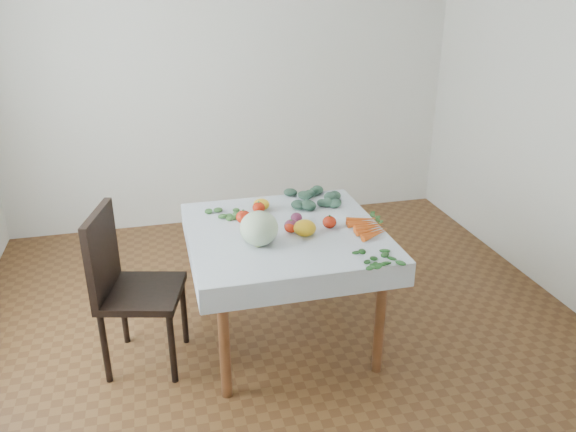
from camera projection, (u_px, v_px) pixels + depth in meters
name	position (u px, v px, depth m)	size (l,w,h in m)	color
ground	(285.00, 337.00, 3.59)	(4.00, 4.00, 0.00)	brown
back_wall	(229.00, 74.00, 4.83)	(4.00, 0.04, 2.70)	silver
table	(285.00, 246.00, 3.33)	(1.00, 1.00, 0.75)	brown
tablecloth	(285.00, 230.00, 3.29)	(1.12, 1.12, 0.01)	white
chair	(125.00, 280.00, 3.15)	(0.53, 0.53, 0.97)	black
cabbage	(259.00, 228.00, 3.08)	(0.21, 0.21, 0.19)	beige
tomato_a	(243.00, 217.00, 3.36)	(0.09, 0.09, 0.08)	#B8200C
tomato_b	(259.00, 208.00, 3.51)	(0.08, 0.08, 0.07)	#B8200C
tomato_c	(291.00, 227.00, 3.25)	(0.08, 0.08, 0.07)	#B8200C
tomato_d	(329.00, 222.00, 3.30)	(0.08, 0.08, 0.07)	#B8200C
heirloom_back	(261.00, 204.00, 3.56)	(0.10, 0.10, 0.07)	gold
heirloom_front	(305.00, 228.00, 3.20)	(0.13, 0.13, 0.09)	gold
onion_a	(296.00, 217.00, 3.38)	(0.07, 0.07, 0.06)	#4E1634
onion_b	(292.00, 226.00, 3.25)	(0.09, 0.09, 0.07)	#4E1634
tomatillo_cluster	(267.00, 239.00, 3.12)	(0.14, 0.12, 0.05)	#ABB86A
carrot_bunch	(369.00, 227.00, 3.29)	(0.20, 0.31, 0.03)	#E55219
kale_bunch	(314.00, 198.00, 3.69)	(0.39, 0.32, 0.05)	#315141
basil_bunch	(383.00, 258.00, 2.95)	(0.26, 0.18, 0.01)	#174A19
dill_bunch	(226.00, 214.00, 3.48)	(0.21, 0.20, 0.02)	#3B6D31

